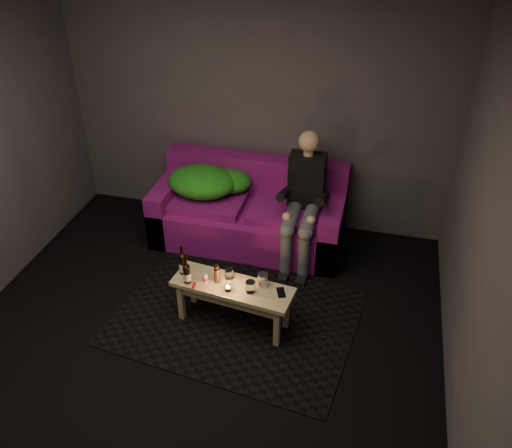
{
  "coord_description": "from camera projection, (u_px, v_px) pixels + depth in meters",
  "views": [
    {
      "loc": [
        1.27,
        -2.78,
        3.34
      ],
      "look_at": [
        0.24,
        1.3,
        0.53
      ],
      "focal_mm": 38.0,
      "sensor_mm": 36.0,
      "label": 1
    }
  ],
  "objects": [
    {
      "name": "rug",
      "position": [
        235.0,
        318.0,
        4.77
      ],
      "size": [
        2.22,
        1.74,
        0.01
      ],
      "primitive_type": "cube",
      "rotation": [
        0.0,
        0.0,
        -0.13
      ],
      "color": "black",
      "rests_on": "floor"
    },
    {
      "name": "pepper_mill",
      "position": [
        217.0,
        275.0,
        4.5
      ],
      "size": [
        0.06,
        0.06,
        0.14
      ],
      "primitive_type": "cylinder",
      "rotation": [
        0.0,
        0.0,
        0.3
      ],
      "color": "black",
      "rests_on": "coffee_table"
    },
    {
      "name": "red_lighter",
      "position": [
        194.0,
        285.0,
        4.49
      ],
      "size": [
        0.03,
        0.07,
        0.01
      ],
      "primitive_type": "cube",
      "rotation": [
        0.0,
        0.0,
        0.07
      ],
      "color": "#B50B0D",
      "rests_on": "coffee_table"
    },
    {
      "name": "person",
      "position": [
        304.0,
        198.0,
        5.2
      ],
      "size": [
        0.35,
        0.8,
        1.29
      ],
      "color": "black",
      "rests_on": "sofa"
    },
    {
      "name": "tumbler_back",
      "position": [
        229.0,
        274.0,
        4.56
      ],
      "size": [
        0.09,
        0.09,
        0.09
      ],
      "primitive_type": "cylinder",
      "rotation": [
        0.0,
        0.0,
        -0.22
      ],
      "color": "white",
      "rests_on": "coffee_table"
    },
    {
      "name": "room",
      "position": [
        194.0,
        152.0,
        3.82
      ],
      "size": [
        4.5,
        4.5,
        4.5
      ],
      "color": "silver",
      "rests_on": "ground"
    },
    {
      "name": "coffee_table",
      "position": [
        233.0,
        292.0,
        4.54
      ],
      "size": [
        1.06,
        0.45,
        0.42
      ],
      "rotation": [
        0.0,
        0.0,
        -0.13
      ],
      "color": "tan",
      "rests_on": "rug"
    },
    {
      "name": "floor",
      "position": [
        188.0,
        362.0,
        4.35
      ],
      "size": [
        4.5,
        4.5,
        0.0
      ],
      "primitive_type": "plane",
      "color": "black",
      "rests_on": "ground"
    },
    {
      "name": "sofa",
      "position": [
        250.0,
        213.0,
        5.65
      ],
      "size": [
        1.93,
        0.87,
        0.83
      ],
      "color": "#831168",
      "rests_on": "floor"
    },
    {
      "name": "beer_bottle_b",
      "position": [
        187.0,
        273.0,
        4.48
      ],
      "size": [
        0.06,
        0.06,
        0.25
      ],
      "color": "black",
      "rests_on": "coffee_table"
    },
    {
      "name": "tumbler_front",
      "position": [
        250.0,
        287.0,
        4.4
      ],
      "size": [
        0.11,
        0.11,
        0.1
      ],
      "primitive_type": "cylinder",
      "rotation": [
        0.0,
        0.0,
        -0.41
      ],
      "color": "white",
      "rests_on": "coffee_table"
    },
    {
      "name": "green_blanket",
      "position": [
        207.0,
        181.0,
        5.55
      ],
      "size": [
        0.85,
        0.58,
        0.29
      ],
      "color": "#278418",
      "rests_on": "sofa"
    },
    {
      "name": "steel_cup",
      "position": [
        263.0,
        280.0,
        4.46
      ],
      "size": [
        0.1,
        0.1,
        0.12
      ],
      "primitive_type": "cylinder",
      "rotation": [
        0.0,
        0.0,
        0.15
      ],
      "color": "#AFB1B6",
      "rests_on": "coffee_table"
    },
    {
      "name": "smartphone",
      "position": [
        281.0,
        292.0,
        4.42
      ],
      "size": [
        0.1,
        0.14,
        0.01
      ],
      "primitive_type": "cube",
      "rotation": [
        0.0,
        0.0,
        0.37
      ],
      "color": "black",
      "rests_on": "coffee_table"
    },
    {
      "name": "salt_shaker",
      "position": [
        205.0,
        278.0,
        4.52
      ],
      "size": [
        0.04,
        0.04,
        0.08
      ],
      "primitive_type": "cylinder",
      "rotation": [
        0.0,
        0.0,
        -0.15
      ],
      "color": "silver",
      "rests_on": "coffee_table"
    },
    {
      "name": "tealight",
      "position": [
        228.0,
        288.0,
        4.43
      ],
      "size": [
        0.06,
        0.06,
        0.05
      ],
      "color": "white",
      "rests_on": "coffee_table"
    },
    {
      "name": "beer_bottle_a",
      "position": [
        183.0,
        263.0,
        4.58
      ],
      "size": [
        0.07,
        0.07,
        0.28
      ],
      "color": "black",
      "rests_on": "coffee_table"
    }
  ]
}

